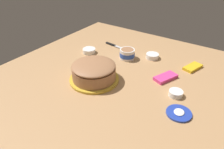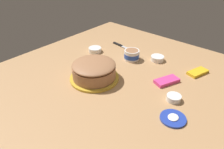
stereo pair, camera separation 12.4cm
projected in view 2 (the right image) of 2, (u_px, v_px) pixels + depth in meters
name	position (u px, v px, depth m)	size (l,w,h in m)	color
ground_plane	(121.00, 80.00, 1.28)	(1.54, 1.54, 0.00)	tan
frosted_cake	(94.00, 71.00, 1.26)	(0.30, 0.30, 0.12)	gold
frosting_tub	(132.00, 55.00, 1.49)	(0.11, 0.11, 0.07)	white
frosting_tub_lid	(173.00, 118.00, 1.00)	(0.12, 0.12, 0.02)	#233DAD
spreading_knife	(122.00, 46.00, 1.68)	(0.05, 0.24, 0.01)	silver
sprinkle_bowl_green	(157.00, 58.00, 1.48)	(0.09, 0.09, 0.03)	white
sprinkle_bowl_pink	(174.00, 98.00, 1.11)	(0.08, 0.08, 0.03)	white
sprinkle_bowl_orange	(95.00, 50.00, 1.60)	(0.10, 0.10, 0.03)	white
candy_box_lower	(167.00, 81.00, 1.25)	(0.15, 0.07, 0.02)	#E53D8E
candy_box_upper	(198.00, 72.00, 1.34)	(0.14, 0.07, 0.02)	yellow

